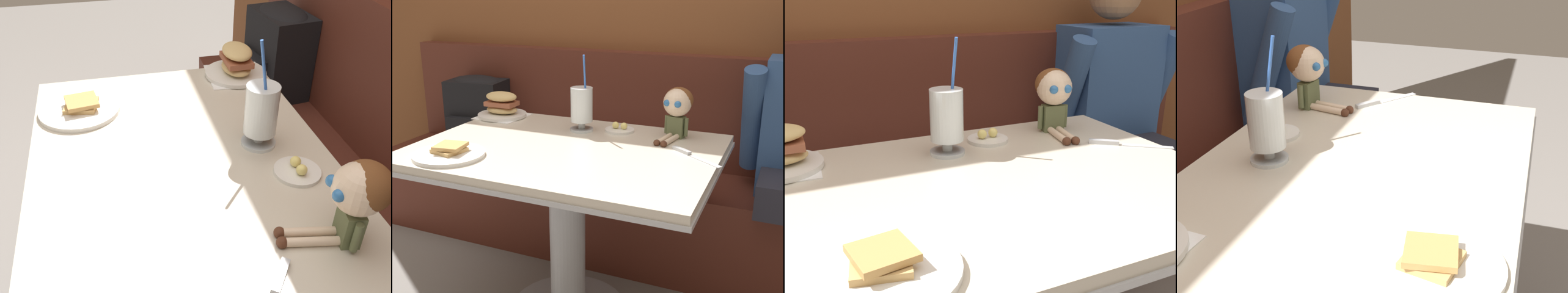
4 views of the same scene
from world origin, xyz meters
TOP-DOWN VIEW (x-y plane):
  - diner_table at (0.00, 0.18)m, footprint 1.11×0.81m
  - toast_plate at (-0.33, -0.08)m, footprint 0.25×0.25m
  - milkshake_glass at (-0.04, 0.40)m, footprint 0.10×0.10m
  - butter_saucer at (0.11, 0.46)m, footprint 0.12×0.12m
  - butter_knife at (0.43, 0.27)m, footprint 0.20×0.16m
  - seated_doll at (0.34, 0.46)m, footprint 0.13×0.23m
  - diner_patron at (0.83, 0.76)m, footprint 0.55×0.48m

SIDE VIEW (x-z plane):
  - diner_table at x=0.00m, z-range 0.17..0.91m
  - diner_patron at x=0.83m, z-range 0.34..1.15m
  - butter_knife at x=0.43m, z-range 0.74..0.75m
  - butter_saucer at x=0.11m, z-range 0.73..0.77m
  - toast_plate at x=-0.33m, z-range 0.73..0.77m
  - milkshake_glass at x=-0.04m, z-range 0.68..1.00m
  - seated_doll at x=0.34m, z-range 0.77..0.97m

